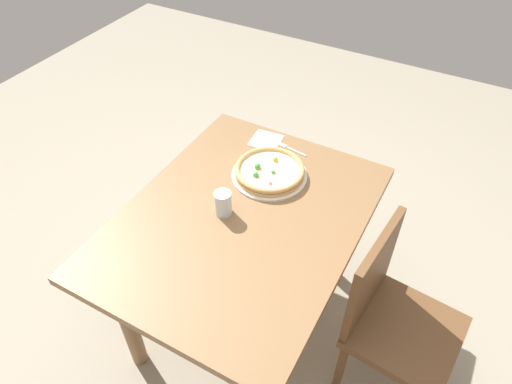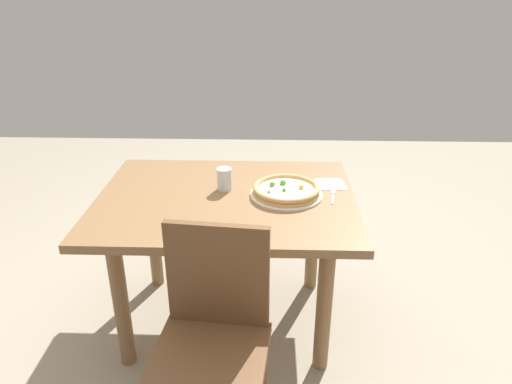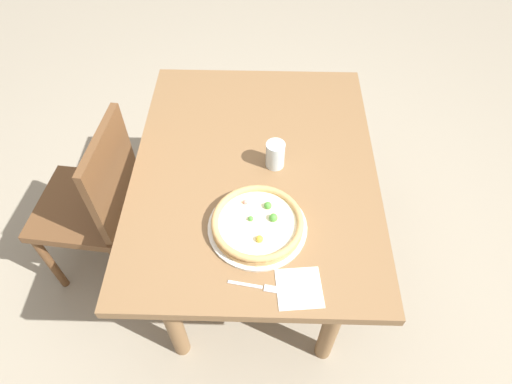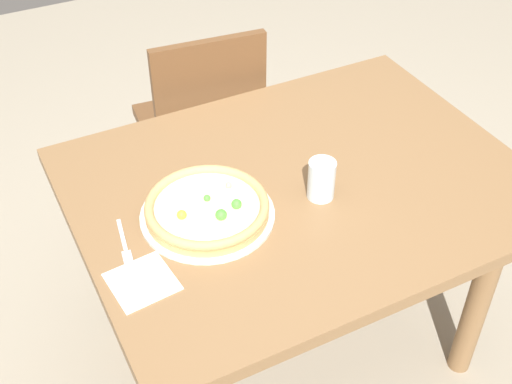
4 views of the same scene
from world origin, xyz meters
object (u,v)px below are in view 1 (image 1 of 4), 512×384
(plate, at_px, (269,175))
(drinking_glass, at_px, (223,203))
(dining_table, at_px, (242,234))
(napkin, at_px, (266,140))
(fork, at_px, (289,148))
(chair_near, at_px, (392,317))
(pizza, at_px, (270,171))

(plate, bearing_deg, drinking_glass, 168.55)
(dining_table, xyz_separation_m, napkin, (0.50, 0.15, 0.11))
(drinking_glass, bearing_deg, fork, -5.65)
(chair_near, height_order, pizza, chair_near)
(dining_table, distance_m, napkin, 0.54)
(dining_table, height_order, pizza, pizza)
(dining_table, bearing_deg, pizza, 3.50)
(plate, relative_size, fork, 2.05)
(chair_near, xyz_separation_m, drinking_glass, (-0.02, 0.75, 0.29))
(dining_table, bearing_deg, chair_near, -89.43)
(dining_table, relative_size, napkin, 8.58)
(chair_near, distance_m, fork, 0.89)
(plate, distance_m, pizza, 0.03)
(plate, height_order, drinking_glass, drinking_glass)
(pizza, xyz_separation_m, napkin, (0.22, 0.13, -0.03))
(chair_near, distance_m, napkin, 1.00)
(chair_near, distance_m, pizza, 0.79)
(pizza, distance_m, napkin, 0.26)
(plate, bearing_deg, napkin, 31.27)
(pizza, bearing_deg, plate, -60.56)
(drinking_glass, distance_m, napkin, 0.52)
(fork, bearing_deg, napkin, 8.47)
(pizza, bearing_deg, fork, 2.16)
(napkin, bearing_deg, drinking_glass, -171.72)
(plate, bearing_deg, dining_table, -176.58)
(chair_near, relative_size, pizza, 2.81)
(plate, bearing_deg, chair_near, -111.66)
(fork, bearing_deg, chair_near, 153.88)
(dining_table, xyz_separation_m, fork, (0.50, 0.03, 0.11))
(drinking_glass, xyz_separation_m, napkin, (0.52, 0.08, -0.05))
(dining_table, height_order, chair_near, chair_near)
(plate, distance_m, drinking_glass, 0.30)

